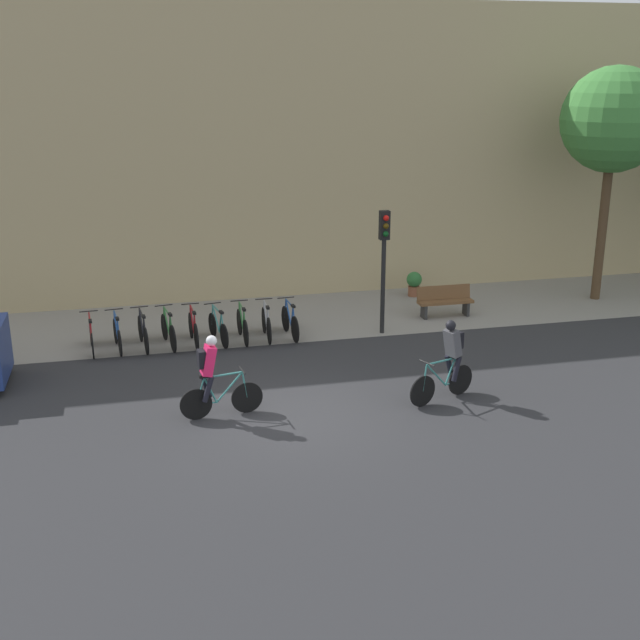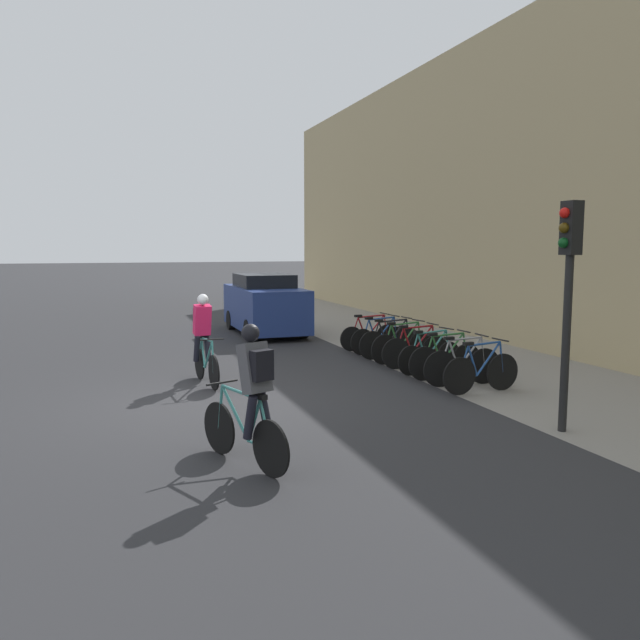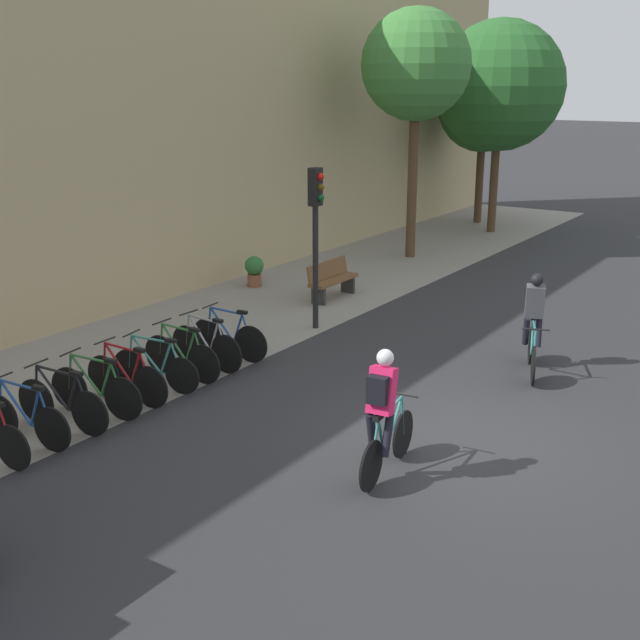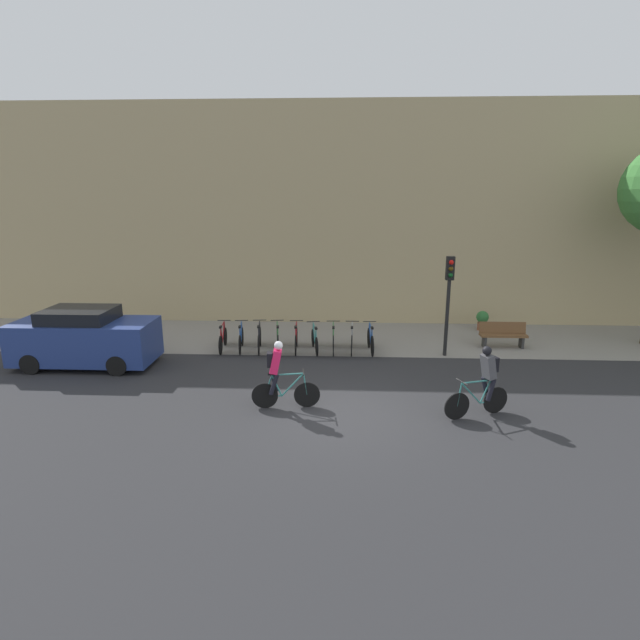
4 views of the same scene
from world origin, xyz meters
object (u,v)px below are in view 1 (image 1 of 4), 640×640
at_px(parked_bike_4, 193,329).
at_px(parked_bike_5, 218,328).
at_px(parked_bike_0, 91,337).
at_px(parked_bike_1, 117,335).
at_px(traffic_light_pole, 384,249).
at_px(parked_bike_3, 168,331).
at_px(bench, 445,301).
at_px(potted_plant, 414,283).
at_px(parked_bike_7, 266,323).
at_px(cyclist_pink, 212,374).
at_px(cyclist_grey, 449,358).
at_px(parked_bike_6, 242,325).
at_px(parked_bike_8, 290,322).
at_px(parked_bike_2, 143,333).

bearing_deg(parked_bike_4, parked_bike_5, -0.11).
bearing_deg(parked_bike_0, parked_bike_1, 0.08).
bearing_deg(traffic_light_pole, parked_bike_3, 177.22).
height_order(bench, potted_plant, bench).
height_order(parked_bike_3, parked_bike_4, parked_bike_3).
relative_size(parked_bike_5, parked_bike_7, 0.99).
bearing_deg(parked_bike_3, bench, 5.52).
xyz_separation_m(cyclist_pink, cyclist_grey, (5.06, -0.20, -0.00)).
distance_m(parked_bike_1, potted_plant, 9.55).
distance_m(cyclist_pink, parked_bike_1, 5.12).
relative_size(parked_bike_3, traffic_light_pole, 0.52).
bearing_deg(parked_bike_0, parked_bike_3, 0.03).
relative_size(cyclist_grey, parked_bike_6, 1.05).
distance_m(parked_bike_0, potted_plant, 10.16).
bearing_deg(potted_plant, cyclist_pink, -132.75).
height_order(cyclist_grey, parked_bike_0, cyclist_grey).
bearing_deg(parked_bike_1, parked_bike_7, 0.02).
relative_size(parked_bike_4, bench, 1.06).
bearing_deg(parked_bike_3, cyclist_grey, -40.73).
relative_size(parked_bike_8, potted_plant, 2.15).
height_order(parked_bike_3, parked_bike_7, parked_bike_7).
bearing_deg(cyclist_grey, parked_bike_8, 116.99).
bearing_deg(bench, parked_bike_2, -174.89).
distance_m(cyclist_grey, bench, 6.11).
bearing_deg(parked_bike_6, cyclist_grey, -52.39).
bearing_deg(potted_plant, cyclist_grey, -104.70).
distance_m(parked_bike_6, traffic_light_pole, 4.24).
bearing_deg(parked_bike_2, parked_bike_6, 0.02).
height_order(parked_bike_4, potted_plant, parked_bike_4).
height_order(cyclist_pink, parked_bike_6, cyclist_pink).
height_order(parked_bike_0, parked_bike_1, parked_bike_1).
distance_m(parked_bike_6, bench, 6.03).
relative_size(parked_bike_1, parked_bike_4, 0.97).
distance_m(cyclist_pink, potted_plant, 10.53).
bearing_deg(cyclist_pink, bench, 37.01).
bearing_deg(cyclist_grey, cyclist_pink, 177.75).
relative_size(parked_bike_3, parked_bike_8, 1.03).
distance_m(parked_bike_2, parked_bike_4, 1.28).
relative_size(parked_bike_3, potted_plant, 2.22).
height_order(parked_bike_6, bench, parked_bike_6).
bearing_deg(traffic_light_pole, cyclist_grey, -89.81).
xyz_separation_m(parked_bike_2, traffic_light_pole, (6.33, -0.28, 1.91)).
height_order(parked_bike_3, parked_bike_8, same).
bearing_deg(parked_bike_8, bench, 9.21).
distance_m(parked_bike_2, parked_bike_8, 3.84).
height_order(parked_bike_5, bench, parked_bike_5).
bearing_deg(parked_bike_3, cyclist_pink, -82.24).
distance_m(cyclist_pink, parked_bike_5, 4.79).
relative_size(parked_bike_6, potted_plant, 2.17).
relative_size(parked_bike_3, bench, 1.07).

